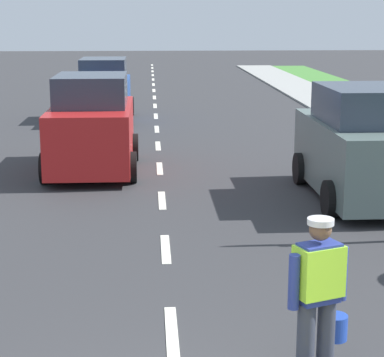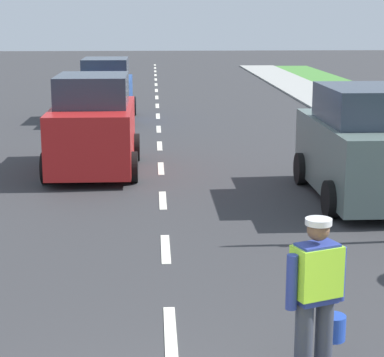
% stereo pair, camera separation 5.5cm
% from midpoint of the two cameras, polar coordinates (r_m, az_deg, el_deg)
% --- Properties ---
extents(ground_plane, '(96.00, 96.00, 0.00)m').
position_cam_midpoint_polar(ground_plane, '(26.19, -2.97, 5.06)').
color(ground_plane, '#333335').
extents(lane_center_line, '(0.14, 46.40, 0.01)m').
position_cam_midpoint_polar(lane_center_line, '(30.35, -3.04, 6.15)').
color(lane_center_line, silver).
rests_on(lane_center_line, ground).
extents(road_worker, '(0.69, 0.55, 1.67)m').
position_cam_midpoint_polar(road_worker, '(7.21, 9.89, -8.77)').
color(road_worker, '#383D4C').
rests_on(road_worker, ground).
extents(car_oncoming_second, '(1.98, 3.93, 2.12)m').
position_cam_midpoint_polar(car_oncoming_second, '(25.00, -7.09, 6.87)').
color(car_oncoming_second, '#1E4799').
rests_on(car_oncoming_second, ground).
extents(car_parked_curbside, '(2.00, 4.23, 2.24)m').
position_cam_midpoint_polar(car_parked_curbside, '(14.40, 13.15, 2.45)').
color(car_parked_curbside, slate).
rests_on(car_parked_curbside, ground).
extents(car_oncoming_lead, '(2.07, 3.90, 2.23)m').
position_cam_midpoint_polar(car_oncoming_lead, '(16.73, -8.05, 4.08)').
color(car_oncoming_lead, red).
rests_on(car_oncoming_lead, ground).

